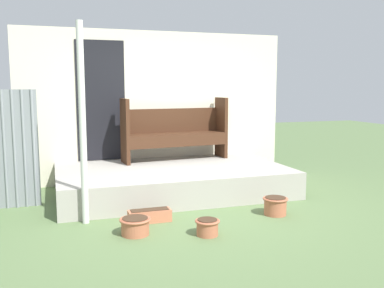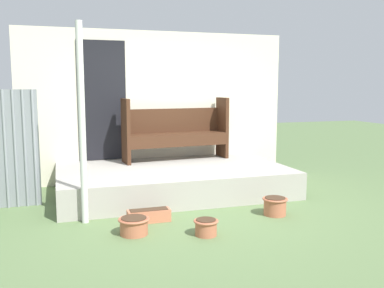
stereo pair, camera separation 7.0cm
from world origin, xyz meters
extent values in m
plane|color=#5B7547|center=(0.00, 0.00, 0.00)|extent=(24.00, 24.00, 0.00)
cube|color=#A8A399|center=(-0.01, 1.01, 0.20)|extent=(3.49, 2.02, 0.40)
cube|color=beige|center=(-0.01, 2.05, 1.30)|extent=(4.69, 0.06, 2.60)
cube|color=black|center=(-0.97, 2.01, 1.41)|extent=(0.80, 0.02, 2.00)
cylinder|color=gray|center=(-2.39, 0.90, 0.81)|extent=(0.04, 0.04, 1.62)
cylinder|color=gray|center=(-2.27, 0.90, 0.81)|extent=(0.04, 0.04, 1.62)
cylinder|color=gray|center=(-2.14, 0.90, 0.81)|extent=(0.04, 0.04, 1.62)
cylinder|color=gray|center=(-2.02, 0.90, 0.81)|extent=(0.04, 0.04, 1.62)
cylinder|color=silver|center=(-1.43, -0.08, 1.21)|extent=(0.08, 0.08, 2.41)
cube|color=#422616|center=(-0.65, 1.58, 0.93)|extent=(0.09, 0.40, 1.06)
cube|color=#422616|center=(1.09, 1.73, 0.93)|extent=(0.09, 0.40, 1.06)
cube|color=#422616|center=(0.22, 1.66, 0.84)|extent=(1.71, 0.55, 0.04)
cube|color=#422616|center=(0.23, 1.47, 0.74)|extent=(1.68, 0.18, 0.17)
cube|color=#422616|center=(0.20, 1.84, 1.07)|extent=(1.68, 0.19, 0.41)
cylinder|color=#B76647|center=(-0.93, -0.69, 0.09)|extent=(0.31, 0.31, 0.19)
torus|color=#B76647|center=(-0.93, -0.69, 0.18)|extent=(0.36, 0.36, 0.02)
cylinder|color=#422D1E|center=(-0.93, -0.69, 0.19)|extent=(0.29, 0.29, 0.01)
cylinder|color=#B76647|center=(-0.16, -0.96, 0.09)|extent=(0.24, 0.24, 0.18)
torus|color=#B76647|center=(-0.16, -0.96, 0.17)|extent=(0.28, 0.28, 0.02)
cylinder|color=#422D1E|center=(-0.16, -0.96, 0.18)|extent=(0.22, 0.22, 0.01)
cylinder|color=#B76647|center=(0.94, -0.51, 0.11)|extent=(0.29, 0.29, 0.22)
torus|color=#B76647|center=(0.94, -0.51, 0.21)|extent=(0.33, 0.33, 0.02)
cylinder|color=#422D1E|center=(0.94, -0.51, 0.23)|extent=(0.26, 0.26, 0.01)
cube|color=#C67251|center=(-0.68, -0.29, 0.08)|extent=(0.53, 0.17, 0.15)
cube|color=#422D1E|center=(-0.68, -0.29, 0.16)|extent=(0.46, 0.14, 0.01)
camera|label=1|loc=(-1.77, -5.29, 1.66)|focal=40.00mm
camera|label=2|loc=(-1.71, -5.31, 1.66)|focal=40.00mm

